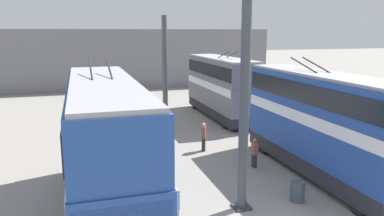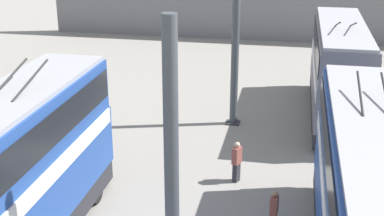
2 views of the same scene
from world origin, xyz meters
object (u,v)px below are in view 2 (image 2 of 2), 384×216
at_px(bus_left_near, 368,191).
at_px(person_by_left_row, 274,211).
at_px(bus_left_far, 339,66).
at_px(person_aisle_midway, 237,161).
at_px(bus_right_far, 6,177).

height_order(bus_left_near, person_by_left_row, bus_left_near).
bearing_deg(person_by_left_row, bus_left_far, 83.38).
bearing_deg(bus_left_near, bus_left_far, 0.00).
bearing_deg(bus_left_far, person_aisle_midway, 152.53).
distance_m(bus_right_far, person_by_left_row, 8.57).
bearing_deg(bus_left_near, person_aisle_midway, 39.10).
xyz_separation_m(bus_left_far, bus_right_far, (-14.72, 10.23, 0.20)).
xyz_separation_m(bus_right_far, person_aisle_midway, (6.57, -6.00, -2.06)).
bearing_deg(person_by_left_row, bus_left_near, -29.73).
bearing_deg(person_aisle_midway, bus_left_far, -93.04).
relative_size(bus_left_far, bus_right_far, 0.94).
distance_m(bus_left_far, person_by_left_row, 11.93).
bearing_deg(person_by_left_row, bus_right_far, -150.87).
height_order(bus_left_near, bus_right_far, bus_right_far).
bearing_deg(person_by_left_row, person_aisle_midway, 122.29).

